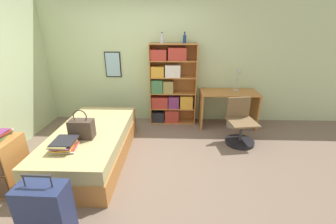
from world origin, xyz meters
TOP-DOWN VIEW (x-y plane):
  - ground_plane at (0.00, 0.00)m, footprint 14.00×14.00m
  - wall_back at (-0.00, 1.71)m, footprint 10.00×0.09m
  - bed at (-0.65, 0.02)m, footprint 1.07×2.08m
  - handbag at (-0.66, -0.22)m, footprint 0.34×0.18m
  - book_stack_on_bed at (-0.78, -0.53)m, footprint 0.34×0.39m
  - suitcase at (-0.58, -1.44)m, footprint 0.48×0.27m
  - bookcase at (0.55, 1.51)m, footprint 0.96×0.29m
  - bottle_green at (0.41, 1.48)m, footprint 0.07×0.07m
  - bottle_brown at (0.84, 1.54)m, footprint 0.07×0.07m
  - desk at (1.78, 1.37)m, footprint 1.16×0.58m
  - desk_lamp at (1.96, 1.45)m, footprint 0.18×0.13m
  - desk_chair at (1.86, 0.63)m, footprint 0.53×0.53m
  - waste_bin at (1.89, 1.31)m, footprint 0.25×0.25m

SIDE VIEW (x-z plane):
  - ground_plane at x=0.00m, z-range 0.00..0.00m
  - waste_bin at x=1.89m, z-range 0.00..0.26m
  - bed at x=-0.65m, z-range 0.00..0.50m
  - desk_chair at x=1.86m, z-range -0.16..0.66m
  - suitcase at x=-0.58m, z-range -0.06..0.71m
  - desk at x=1.78m, z-range 0.14..0.89m
  - book_stack_on_bed at x=-0.78m, z-range 0.51..0.63m
  - handbag at x=-0.66m, z-range 0.43..0.86m
  - bookcase at x=0.55m, z-range -0.04..1.65m
  - desk_lamp at x=1.96m, z-range 0.84..1.33m
  - wall_back at x=0.00m, z-range 0.00..2.60m
  - bottle_green at x=0.41m, z-range 1.66..1.87m
  - bottle_brown at x=0.84m, z-range 1.66..1.88m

